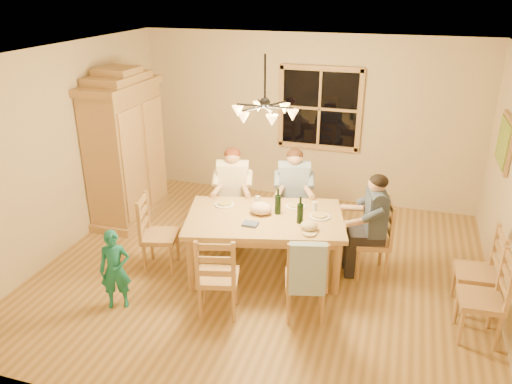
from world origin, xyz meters
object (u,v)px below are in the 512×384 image
(wine_bottle_b, at_px, (300,210))
(child, at_px, (115,270))
(adult_woman, at_px, (233,182))
(chair_spare_front, at_px, (478,312))
(chair_end_right, at_px, (370,252))
(adult_slate_man, at_px, (374,213))
(chair_end_left, at_px, (161,246))
(chair_near_right, at_px, (305,291))
(chandelier, at_px, (265,111))
(armoire, at_px, (126,152))
(wine_bottle_a, at_px, (278,201))
(adult_plaid_man, at_px, (294,183))
(chair_spare_back, at_px, (473,285))
(chair_near_left, at_px, (218,289))
(chair_far_right, at_px, (293,218))
(chair_far_left, at_px, (234,217))
(dining_table, at_px, (265,224))

(wine_bottle_b, xyz_separation_m, child, (-1.82, -1.17, -0.45))
(adult_woman, xyz_separation_m, chair_spare_front, (3.12, -1.36, -0.54))
(chair_end_right, relative_size, adult_slate_man, 1.13)
(chair_end_left, bearing_deg, chair_near_right, 63.43)
(chandelier, height_order, armoire, chandelier)
(chandelier, height_order, chair_spare_front, chandelier)
(armoire, relative_size, wine_bottle_a, 6.97)
(chandelier, relative_size, adult_plaid_man, 0.88)
(adult_woman, relative_size, wine_bottle_a, 2.65)
(chair_spare_back, bearing_deg, chair_near_left, 104.48)
(chair_far_right, relative_size, adult_slate_man, 1.13)
(chair_near_right, height_order, chair_spare_back, same)
(adult_plaid_man, relative_size, chair_spare_back, 0.88)
(chair_far_left, height_order, chair_near_right, same)
(adult_woman, xyz_separation_m, chair_spare_back, (3.12, -0.84, -0.54))
(dining_table, distance_m, chair_near_left, 1.08)
(dining_table, xyz_separation_m, chair_end_right, (1.28, 0.32, -0.36))
(chandelier, xyz_separation_m, chair_far_left, (-0.67, 0.77, -1.77))
(adult_plaid_man, distance_m, child, 2.67)
(chandelier, relative_size, chair_spare_back, 0.78)
(child, bearing_deg, chair_end_right, 5.22)
(adult_slate_man, bearing_deg, chair_far_left, 63.43)
(chair_far_right, distance_m, adult_woman, 1.00)
(chair_near_right, height_order, wine_bottle_b, wine_bottle_b)
(chair_spare_back, bearing_deg, chair_far_right, 61.47)
(chair_near_right, height_order, adult_plaid_man, adult_plaid_man)
(armoire, xyz_separation_m, child, (1.05, -2.14, -0.59))
(wine_bottle_b, xyz_separation_m, chair_spare_front, (2.00, -0.57, -0.62))
(wine_bottle_b, height_order, chair_spare_front, wine_bottle_b)
(armoire, xyz_separation_m, adult_slate_man, (3.71, -0.61, -0.22))
(chair_near_left, distance_m, child, 1.17)
(chair_far_left, height_order, chair_end_left, same)
(chair_end_left, distance_m, chair_spare_front, 3.74)
(chair_near_left, xyz_separation_m, adult_woman, (-0.44, 1.74, 0.54))
(chair_near_left, bearing_deg, adult_plaid_man, 64.80)
(armoire, height_order, chair_spare_back, armoire)
(chair_end_right, xyz_separation_m, adult_woman, (-1.96, 0.44, 0.54))
(chair_near_right, xyz_separation_m, chair_end_left, (-1.96, 0.44, 0.00))
(chair_spare_front, bearing_deg, wine_bottle_b, 70.95)
(chair_near_right, height_order, adult_woman, adult_woman)
(dining_table, xyz_separation_m, wine_bottle_b, (0.45, -0.04, 0.26))
(chair_far_left, xyz_separation_m, chair_spare_back, (3.12, -0.84, 0.00))
(adult_woman, bearing_deg, wine_bottle_b, 130.67)
(wine_bottle_a, height_order, chair_spare_front, wine_bottle_a)
(dining_table, distance_m, child, 1.84)
(chair_end_right, height_order, wine_bottle_a, wine_bottle_a)
(chair_end_right, distance_m, wine_bottle_b, 1.10)
(adult_slate_man, xyz_separation_m, chair_spare_back, (1.16, -0.40, -0.54))
(chandelier, height_order, wine_bottle_a, chandelier)
(dining_table, xyz_separation_m, child, (-1.38, -1.21, -0.19))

